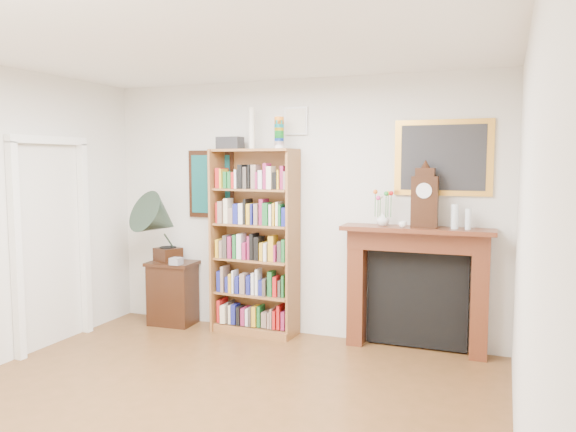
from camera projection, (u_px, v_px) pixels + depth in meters
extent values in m
cube|color=brown|center=(174.00, 432.00, 3.99)|extent=(4.50, 5.00, 0.01)
cube|color=white|center=(166.00, 27.00, 3.71)|extent=(4.50, 5.00, 0.01)
cube|color=silver|center=(297.00, 208.00, 6.17)|extent=(4.50, 0.01, 2.80)
cube|color=silver|center=(525.00, 257.00, 3.04)|extent=(0.01, 5.00, 2.80)
cube|color=white|center=(16.00, 252.00, 5.35)|extent=(0.08, 0.08, 2.10)
cube|color=white|center=(85.00, 239.00, 6.23)|extent=(0.08, 0.08, 2.10)
cube|color=white|center=(49.00, 140.00, 5.69)|extent=(0.08, 1.02, 0.08)
cube|color=black|center=(211.00, 184.00, 6.51)|extent=(0.58, 0.03, 0.78)
cube|color=#125655|center=(211.00, 184.00, 6.49)|extent=(0.50, 0.01, 0.67)
cube|color=white|center=(296.00, 121.00, 6.06)|extent=(0.26, 0.03, 0.30)
cube|color=silver|center=(296.00, 121.00, 6.04)|extent=(0.22, 0.01, 0.26)
cube|color=gold|center=(443.00, 158.00, 5.54)|extent=(0.95, 0.03, 0.75)
cube|color=#262628|center=(443.00, 158.00, 5.52)|extent=(0.82, 0.01, 0.65)
cube|color=brown|center=(218.00, 240.00, 6.35)|extent=(0.05, 0.33, 2.05)
cube|color=brown|center=(293.00, 244.00, 6.02)|extent=(0.05, 0.33, 2.05)
cube|color=brown|center=(254.00, 150.00, 6.09)|extent=(0.96, 0.40, 0.03)
cube|color=brown|center=(255.00, 329.00, 6.28)|extent=(0.96, 0.40, 0.09)
cube|color=brown|center=(260.00, 240.00, 6.33)|extent=(0.94, 0.08, 2.05)
cube|color=brown|center=(255.00, 294.00, 6.24)|extent=(0.91, 0.37, 0.02)
cube|color=brown|center=(254.00, 260.00, 6.21)|extent=(0.91, 0.37, 0.02)
cube|color=brown|center=(254.00, 225.00, 6.17)|extent=(0.91, 0.37, 0.02)
cube|color=brown|center=(254.00, 190.00, 6.13)|extent=(0.91, 0.37, 0.02)
cube|color=black|center=(173.00, 293.00, 6.60)|extent=(0.57, 0.43, 0.74)
cube|color=#4B2311|center=(357.00, 286.00, 5.86)|extent=(0.17, 0.22, 1.22)
cube|color=#4B2311|center=(480.00, 297.00, 5.42)|extent=(0.17, 0.22, 1.22)
cube|color=#4B2311|center=(417.00, 241.00, 5.59)|extent=(1.39, 0.24, 0.20)
cube|color=#4B2311|center=(417.00, 230.00, 5.54)|extent=(1.50, 0.37, 0.04)
cube|color=black|center=(417.00, 299.00, 5.72)|extent=(1.01, 0.09, 0.98)
cube|color=black|center=(168.00, 254.00, 6.61)|extent=(0.33, 0.33, 0.16)
cylinder|color=black|center=(168.00, 247.00, 6.60)|extent=(0.25, 0.25, 0.01)
cone|color=#32483A|center=(160.00, 219.00, 6.42)|extent=(0.71, 0.78, 0.66)
cube|color=#A7A5B1|center=(176.00, 261.00, 6.37)|extent=(0.12, 0.12, 0.08)
cube|color=black|center=(425.00, 202.00, 5.49)|extent=(0.25, 0.14, 0.51)
cylinder|color=white|center=(424.00, 191.00, 5.42)|extent=(0.15, 0.02, 0.15)
cube|color=black|center=(425.00, 173.00, 5.47)|extent=(0.19, 0.12, 0.09)
imported|color=silver|center=(383.00, 219.00, 5.66)|extent=(0.15, 0.15, 0.13)
imported|color=white|center=(403.00, 224.00, 5.52)|extent=(0.09, 0.09, 0.06)
cylinder|color=silver|center=(455.00, 217.00, 5.40)|extent=(0.07, 0.07, 0.24)
cylinder|color=silver|center=(468.00, 219.00, 5.36)|extent=(0.06, 0.06, 0.20)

